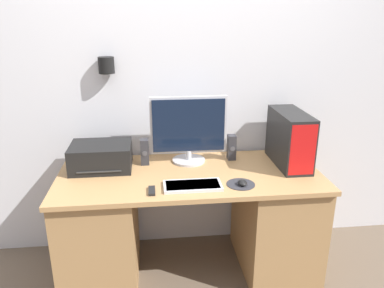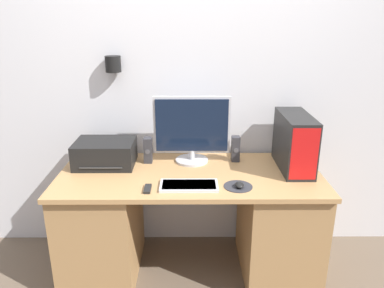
# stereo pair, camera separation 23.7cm
# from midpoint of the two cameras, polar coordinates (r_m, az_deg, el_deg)

# --- Properties ---
(wall_back) EXTENTS (6.40, 0.16, 2.70)m
(wall_back) POSITION_cam_midpoint_polar(r_m,az_deg,el_deg) (2.69, 2.21, 11.12)
(wall_back) COLOR silver
(wall_back) RESTS_ON ground_plane
(desk) EXTENTS (1.71, 0.74, 0.75)m
(desk) POSITION_cam_midpoint_polar(r_m,az_deg,el_deg) (2.61, 2.35, -11.76)
(desk) COLOR tan
(desk) RESTS_ON ground_plane
(monitor) EXTENTS (0.52, 0.23, 0.46)m
(monitor) POSITION_cam_midpoint_polar(r_m,az_deg,el_deg) (2.56, 2.63, 2.32)
(monitor) COLOR #B7B7BC
(monitor) RESTS_ON desk
(keyboard) EXTENTS (0.35, 0.17, 0.02)m
(keyboard) POSITION_cam_midpoint_polar(r_m,az_deg,el_deg) (2.25, 2.57, -6.39)
(keyboard) COLOR silver
(keyboard) RESTS_ON desk
(mousepad) EXTENTS (0.17, 0.17, 0.00)m
(mousepad) POSITION_cam_midpoint_polar(r_m,az_deg,el_deg) (2.29, 10.00, -6.45)
(mousepad) COLOR #2D2D33
(mousepad) RESTS_ON desk
(mouse) EXTENTS (0.05, 0.08, 0.03)m
(mouse) POSITION_cam_midpoint_polar(r_m,az_deg,el_deg) (2.27, 10.24, -6.23)
(mouse) COLOR black
(mouse) RESTS_ON mousepad
(computer_tower) EXTENTS (0.18, 0.46, 0.37)m
(computer_tower) POSITION_cam_midpoint_polar(r_m,az_deg,el_deg) (2.58, 17.92, 0.22)
(computer_tower) COLOR black
(computer_tower) RESTS_ON desk
(printer) EXTENTS (0.40, 0.31, 0.17)m
(printer) POSITION_cam_midpoint_polar(r_m,az_deg,el_deg) (2.59, -10.58, -1.43)
(printer) COLOR black
(printer) RESTS_ON desk
(speaker_left) EXTENTS (0.06, 0.07, 0.18)m
(speaker_left) POSITION_cam_midpoint_polar(r_m,az_deg,el_deg) (2.59, -4.14, -0.99)
(speaker_left) COLOR #2D2D33
(speaker_left) RESTS_ON desk
(speaker_right) EXTENTS (0.06, 0.07, 0.18)m
(speaker_right) POSITION_cam_midpoint_polar(r_m,az_deg,el_deg) (2.64, 9.21, -0.77)
(speaker_right) COLOR #2D2D33
(speaker_right) RESTS_ON desk
(remote_control) EXTENTS (0.04, 0.11, 0.02)m
(remote_control) POSITION_cam_midpoint_polar(r_m,az_deg,el_deg) (2.22, -3.75, -6.90)
(remote_control) COLOR black
(remote_control) RESTS_ON desk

